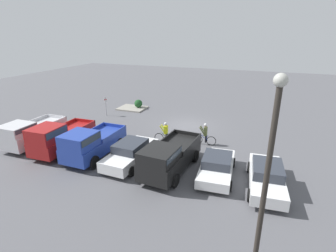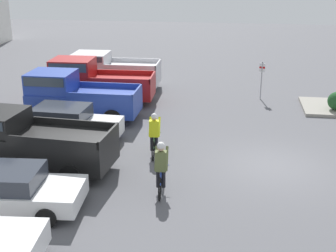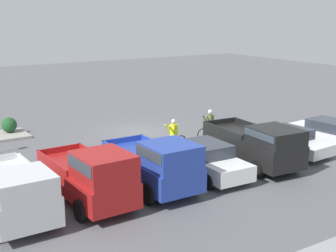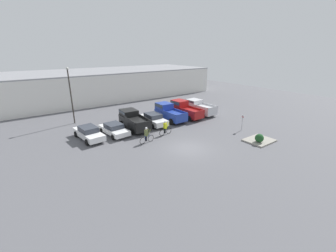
{
  "view_description": "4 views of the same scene",
  "coord_description": "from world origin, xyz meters",
  "px_view_note": "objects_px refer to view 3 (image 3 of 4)",
  "views": [
    {
      "loc": [
        -6.62,
        21.98,
        8.19
      ],
      "look_at": [
        0.38,
        3.87,
        1.2
      ],
      "focal_mm": 28.0,
      "sensor_mm": 36.0,
      "label": 1
    },
    {
      "loc": [
        -15.87,
        1.49,
        7.09
      ],
      "look_at": [
        0.38,
        3.87,
        1.2
      ],
      "focal_mm": 50.0,
      "sensor_mm": 36.0,
      "label": 2
    },
    {
      "loc": [
        13.25,
        24.1,
        7.06
      ],
      "look_at": [
        0.38,
        3.87,
        1.2
      ],
      "focal_mm": 50.0,
      "sensor_mm": 36.0,
      "label": 3
    },
    {
      "loc": [
        -13.71,
        -15.31,
        9.35
      ],
      "look_at": [
        0.38,
        3.87,
        1.2
      ],
      "focal_mm": 24.0,
      "sensor_mm": 36.0,
      "label": 4
    }
  ],
  "objects_px": {
    "pickup_truck_2": "(91,175)",
    "sedan_0": "(330,133)",
    "shrub": "(9,125)",
    "cyclist_0": "(173,135)",
    "sedan_1": "(289,141)",
    "pickup_truck_3": "(14,192)",
    "sedan_2": "(206,159)",
    "pickup_truck_0": "(257,144)",
    "pickup_truck_1": "(156,163)",
    "cyclist_1": "(210,124)"
  },
  "relations": [
    {
      "from": "pickup_truck_0",
      "to": "sedan_2",
      "type": "distance_m",
      "value": 2.81
    },
    {
      "from": "sedan_0",
      "to": "sedan_2",
      "type": "height_order",
      "value": "sedan_2"
    },
    {
      "from": "cyclist_1",
      "to": "pickup_truck_2",
      "type": "bearing_deg",
      "value": 28.26
    },
    {
      "from": "shrub",
      "to": "sedan_0",
      "type": "bearing_deg",
      "value": 139.89
    },
    {
      "from": "shrub",
      "to": "cyclist_0",
      "type": "bearing_deg",
      "value": 129.21
    },
    {
      "from": "sedan_1",
      "to": "cyclist_0",
      "type": "relative_size",
      "value": 2.56
    },
    {
      "from": "cyclist_0",
      "to": "cyclist_1",
      "type": "bearing_deg",
      "value": -166.05
    },
    {
      "from": "pickup_truck_1",
      "to": "pickup_truck_2",
      "type": "relative_size",
      "value": 0.96
    },
    {
      "from": "pickup_truck_0",
      "to": "shrub",
      "type": "distance_m",
      "value": 14.69
    },
    {
      "from": "pickup_truck_1",
      "to": "cyclist_0",
      "type": "distance_m",
      "value": 5.74
    },
    {
      "from": "pickup_truck_0",
      "to": "pickup_truck_1",
      "type": "xyz_separation_m",
      "value": [
        5.57,
        0.15,
        0.06
      ]
    },
    {
      "from": "sedan_0",
      "to": "pickup_truck_2",
      "type": "bearing_deg",
      "value": 1.84
    },
    {
      "from": "sedan_1",
      "to": "pickup_truck_3",
      "type": "height_order",
      "value": "pickup_truck_3"
    },
    {
      "from": "pickup_truck_1",
      "to": "cyclist_0",
      "type": "xyz_separation_m",
      "value": [
        -3.68,
        -4.39,
        -0.32
      ]
    },
    {
      "from": "pickup_truck_3",
      "to": "pickup_truck_1",
      "type": "bearing_deg",
      "value": 177.75
    },
    {
      "from": "sedan_2",
      "to": "pickup_truck_1",
      "type": "distance_m",
      "value": 2.86
    },
    {
      "from": "cyclist_1",
      "to": "shrub",
      "type": "bearing_deg",
      "value": -37.3
    },
    {
      "from": "pickup_truck_3",
      "to": "cyclist_1",
      "type": "relative_size",
      "value": 2.75
    },
    {
      "from": "sedan_2",
      "to": "shrub",
      "type": "height_order",
      "value": "sedan_2"
    },
    {
      "from": "pickup_truck_3",
      "to": "cyclist_0",
      "type": "bearing_deg",
      "value": -155.81
    },
    {
      "from": "pickup_truck_0",
      "to": "cyclist_1",
      "type": "distance_m",
      "value": 5.08
    },
    {
      "from": "sedan_2",
      "to": "cyclist_0",
      "type": "height_order",
      "value": "cyclist_0"
    },
    {
      "from": "pickup_truck_0",
      "to": "cyclist_0",
      "type": "distance_m",
      "value": 4.65
    },
    {
      "from": "sedan_1",
      "to": "pickup_truck_1",
      "type": "relative_size",
      "value": 0.9
    },
    {
      "from": "pickup_truck_0",
      "to": "pickup_truck_1",
      "type": "bearing_deg",
      "value": 1.54
    },
    {
      "from": "sedan_1",
      "to": "cyclist_0",
      "type": "bearing_deg",
      "value": -37.13
    },
    {
      "from": "sedan_2",
      "to": "pickup_truck_3",
      "type": "distance_m",
      "value": 8.4
    },
    {
      "from": "sedan_0",
      "to": "sedan_2",
      "type": "distance_m",
      "value": 8.4
    },
    {
      "from": "pickup_truck_0",
      "to": "pickup_truck_3",
      "type": "xyz_separation_m",
      "value": [
        11.17,
        -0.07,
        -0.03
      ]
    },
    {
      "from": "pickup_truck_1",
      "to": "cyclist_1",
      "type": "distance_m",
      "value": 8.38
    },
    {
      "from": "pickup_truck_3",
      "to": "shrub",
      "type": "height_order",
      "value": "pickup_truck_3"
    },
    {
      "from": "pickup_truck_0",
      "to": "pickup_truck_1",
      "type": "distance_m",
      "value": 5.58
    },
    {
      "from": "sedan_1",
      "to": "cyclist_1",
      "type": "distance_m",
      "value": 4.66
    },
    {
      "from": "pickup_truck_0",
      "to": "pickup_truck_1",
      "type": "relative_size",
      "value": 1.1
    },
    {
      "from": "sedan_1",
      "to": "pickup_truck_2",
      "type": "bearing_deg",
      "value": 3.84
    },
    {
      "from": "sedan_2",
      "to": "cyclist_1",
      "type": "bearing_deg",
      "value": -129.19
    },
    {
      "from": "sedan_0",
      "to": "pickup_truck_1",
      "type": "bearing_deg",
      "value": 2.61
    },
    {
      "from": "sedan_2",
      "to": "pickup_truck_2",
      "type": "height_order",
      "value": "pickup_truck_2"
    },
    {
      "from": "cyclist_0",
      "to": "cyclist_1",
      "type": "relative_size",
      "value": 0.99
    },
    {
      "from": "pickup_truck_1",
      "to": "sedan_1",
      "type": "bearing_deg",
      "value": -174.48
    },
    {
      "from": "pickup_truck_2",
      "to": "sedan_0",
      "type": "bearing_deg",
      "value": -178.16
    },
    {
      "from": "pickup_truck_2",
      "to": "cyclist_0",
      "type": "xyz_separation_m",
      "value": [
        -6.46,
        -4.32,
        -0.33
      ]
    },
    {
      "from": "pickup_truck_2",
      "to": "pickup_truck_3",
      "type": "xyz_separation_m",
      "value": [
        2.81,
        -0.16,
        -0.1
      ]
    },
    {
      "from": "pickup_truck_3",
      "to": "cyclist_0",
      "type": "height_order",
      "value": "pickup_truck_3"
    },
    {
      "from": "pickup_truck_1",
      "to": "pickup_truck_2",
      "type": "bearing_deg",
      "value": -1.26
    },
    {
      "from": "sedan_0",
      "to": "cyclist_0",
      "type": "distance_m",
      "value": 8.46
    },
    {
      "from": "pickup_truck_3",
      "to": "shrub",
      "type": "relative_size",
      "value": 5.54
    },
    {
      "from": "sedan_1",
      "to": "pickup_truck_0",
      "type": "height_order",
      "value": "pickup_truck_0"
    },
    {
      "from": "sedan_1",
      "to": "shrub",
      "type": "bearing_deg",
      "value": -45.76
    },
    {
      "from": "pickup_truck_2",
      "to": "pickup_truck_3",
      "type": "bearing_deg",
      "value": -3.22
    }
  ]
}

